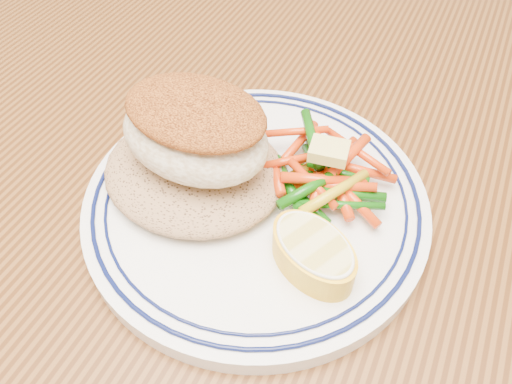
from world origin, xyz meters
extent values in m
cube|color=#45240D|center=(0.00, 0.00, 0.73)|extent=(1.50, 0.90, 0.04)
cylinder|color=#45240D|center=(-0.68, 0.38, 0.35)|extent=(0.07, 0.07, 0.71)
cylinder|color=white|center=(-0.04, 0.03, 0.76)|extent=(0.25, 0.25, 0.01)
torus|color=#0A113F|center=(-0.04, 0.03, 0.77)|extent=(0.24, 0.24, 0.00)
torus|color=#0A113F|center=(-0.04, 0.03, 0.77)|extent=(0.22, 0.22, 0.00)
ellipsoid|color=#936E49|center=(-0.08, 0.03, 0.78)|extent=(0.14, 0.12, 0.03)
ellipsoid|color=beige|center=(-0.08, 0.03, 0.81)|extent=(0.12, 0.09, 0.05)
ellipsoid|color=#974D18|center=(-0.08, 0.03, 0.83)|extent=(0.11, 0.08, 0.02)
cylinder|color=#0F500A|center=(0.00, 0.06, 0.77)|extent=(0.05, 0.02, 0.01)
cylinder|color=gold|center=(-0.01, 0.07, 0.77)|extent=(0.03, 0.05, 0.01)
cylinder|color=red|center=(0.00, 0.09, 0.77)|extent=(0.02, 0.05, 0.01)
cylinder|color=red|center=(0.01, 0.07, 0.77)|extent=(0.05, 0.01, 0.01)
cylinder|color=#0F500A|center=(0.00, 0.07, 0.77)|extent=(0.04, 0.05, 0.01)
cylinder|color=#0F500A|center=(0.00, 0.04, 0.77)|extent=(0.05, 0.03, 0.01)
cylinder|color=#0F500A|center=(0.00, 0.07, 0.77)|extent=(0.04, 0.05, 0.01)
cylinder|color=red|center=(0.02, 0.05, 0.78)|extent=(0.04, 0.05, 0.01)
cylinder|color=#0F500A|center=(-0.02, 0.04, 0.78)|extent=(0.04, 0.04, 0.01)
cylinder|color=red|center=(0.00, 0.05, 0.78)|extent=(0.02, 0.06, 0.01)
cylinder|color=red|center=(0.03, 0.05, 0.78)|extent=(0.05, 0.03, 0.01)
cylinder|color=red|center=(-0.03, 0.08, 0.78)|extent=(0.02, 0.06, 0.02)
cylinder|color=#0F500A|center=(0.03, 0.05, 0.78)|extent=(0.05, 0.02, 0.01)
cylinder|color=red|center=(-0.03, 0.05, 0.78)|extent=(0.03, 0.04, 0.01)
cylinder|color=#0F500A|center=(0.02, 0.04, 0.78)|extent=(0.06, 0.03, 0.01)
cylinder|color=red|center=(0.03, 0.07, 0.78)|extent=(0.05, 0.02, 0.01)
cylinder|color=red|center=(0.01, 0.05, 0.78)|extent=(0.06, 0.02, 0.02)
cylinder|color=red|center=(0.00, 0.05, 0.78)|extent=(0.05, 0.03, 0.01)
cylinder|color=red|center=(-0.01, 0.08, 0.78)|extent=(0.04, 0.04, 0.01)
cylinder|color=#0F500A|center=(0.01, 0.06, 0.78)|extent=(0.05, 0.01, 0.01)
cylinder|color=#0F500A|center=(0.00, 0.04, 0.78)|extent=(0.03, 0.05, 0.01)
cylinder|color=gold|center=(0.02, 0.04, 0.78)|extent=(0.03, 0.06, 0.01)
cylinder|color=red|center=(-0.01, 0.09, 0.78)|extent=(0.04, 0.04, 0.01)
cylinder|color=red|center=(0.01, 0.05, 0.78)|extent=(0.06, 0.03, 0.01)
cylinder|color=red|center=(-0.02, 0.06, 0.78)|extent=(0.04, 0.03, 0.01)
cylinder|color=red|center=(0.02, 0.08, 0.79)|extent=(0.02, 0.05, 0.01)
cylinder|color=red|center=(0.02, 0.09, 0.78)|extent=(0.06, 0.03, 0.01)
cylinder|color=red|center=(-0.03, 0.09, 0.79)|extent=(0.05, 0.03, 0.01)
cylinder|color=#0F500A|center=(-0.01, 0.08, 0.79)|extent=(0.04, 0.05, 0.01)
cube|color=#E0D26D|center=(0.00, 0.06, 0.80)|extent=(0.03, 0.02, 0.01)
torus|color=white|center=(0.02, -0.01, 0.79)|extent=(0.08, 0.08, 0.00)
camera|label=1|loc=(0.06, -0.18, 1.04)|focal=35.00mm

